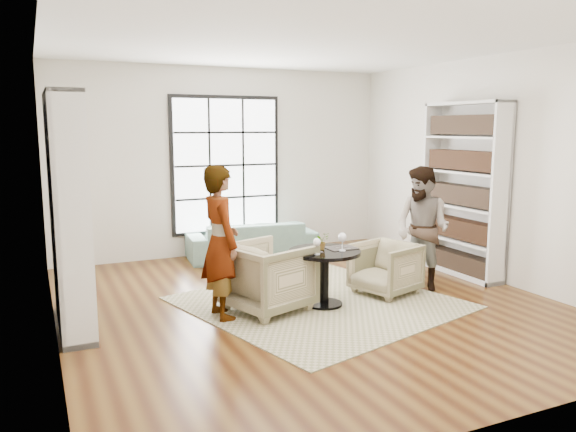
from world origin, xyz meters
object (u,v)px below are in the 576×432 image
sofa (252,240)px  wine_glass_left (317,243)px  pedestal_table (325,265)px  person_left (221,243)px  wine_glass_right (342,238)px  armchair_right (385,268)px  flower_centerpiece (321,241)px  person_right (422,228)px  armchair_left (268,277)px

sofa → wine_glass_left: bearing=89.9°
pedestal_table → sofa: 2.64m
person_left → wine_glass_right: 1.39m
pedestal_table → armchair_right: size_ratio=1.16×
person_left → flower_centerpiece: bearing=-97.3°
person_right → flower_centerpiece: (-1.50, -0.08, -0.02)m
pedestal_table → armchair_right: bearing=7.5°
person_right → flower_centerpiece: person_right is taller
person_left → pedestal_table: bearing=-99.4°
wine_glass_left → sofa: bearing=84.1°
wine_glass_right → flower_centerpiece: bearing=140.2°
person_left → wine_glass_right: (1.37, -0.24, -0.02)m
sofa → armchair_left: (-0.76, -2.50, 0.10)m
armchair_right → person_left: (-2.12, 0.01, 0.51)m
armchair_right → person_left: size_ratio=0.43×
armchair_right → sofa: bearing=-178.9°
wine_glass_right → pedestal_table: bearing=145.3°
pedestal_table → person_right: person_right is taller
armchair_left → pedestal_table: bearing=-120.0°
person_left → wine_glass_left: bearing=-108.1°
sofa → flower_centerpiece: size_ratio=9.98×
flower_centerpiece → person_right: bearing=2.9°
armchair_left → wine_glass_left: (0.48, -0.27, 0.40)m
person_right → armchair_left: bearing=-107.8°
pedestal_table → person_right: 1.51m
armchair_left → armchair_right: size_ratio=1.21×
sofa → wine_glass_left: 2.83m
sofa → flower_centerpiece: bearing=92.8°
person_left → wine_glass_left: person_left is taller
person_left → flower_centerpiece: 1.18m
armchair_left → wine_glass_left: 0.68m
armchair_left → wine_glass_left: wine_glass_left is taller
flower_centerpiece → person_left: bearing=176.0°
armchair_left → flower_centerpiece: bearing=-116.5°
flower_centerpiece → wine_glass_right: bearing=-39.8°
person_right → person_left: bearing=-107.7°
pedestal_table → person_left: person_left is taller
armchair_right → person_left: bearing=-106.9°
armchair_left → person_left: person_left is taller
person_right → sofa: bearing=-169.1°
pedestal_table → sofa: (0.11, 2.63, -0.19)m
sofa → wine_glass_left: size_ratio=10.97×
pedestal_table → person_left: bearing=174.0°
armchair_left → armchair_right: armchair_left is taller
person_right → flower_centerpiece: size_ratio=7.84×
armchair_right → wine_glass_right: wine_glass_right is taller
person_left → wine_glass_right: person_left is taller
armchair_left → person_left: 0.70m
armchair_left → flower_centerpiece: 0.73m
armchair_right → wine_glass_right: size_ratio=3.37×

